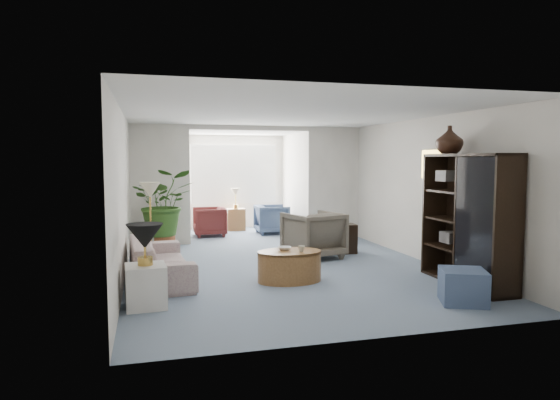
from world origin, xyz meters
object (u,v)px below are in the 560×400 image
object	(u,v)px
framed_picture	(433,164)
sofa	(160,260)
floor_lamp	(150,190)
sunroom_chair_maroon	(209,222)
sunroom_table	(236,219)
plant_pot	(165,244)
sunroom_chair_blue	(272,219)
cabinet_urn	(449,140)
table_lamp	(145,236)
wingback_chair	(313,235)
coffee_cup	(301,249)
entertainment_cabinet	(468,220)
ottoman	(463,286)
coffee_bowl	(284,248)
end_table	(146,286)
coffee_table	(290,266)
side_table_dark	(343,238)

from	to	relation	value
framed_picture	sofa	xyz separation A→B (m)	(-4.46, 0.13, -1.40)
floor_lamp	sunroom_chair_maroon	world-z (taller)	floor_lamp
sofa	sunroom_table	xyz separation A→B (m)	(1.96, 4.73, -0.03)
plant_pot	sunroom_chair_blue	size ratio (longest dim) A/B	0.53
sunroom_chair_blue	cabinet_urn	bearing A→B (deg)	-162.09
plant_pot	sunroom_table	bearing A→B (deg)	53.95
table_lamp	floor_lamp	xyz separation A→B (m)	(0.08, 2.74, 0.38)
floor_lamp	cabinet_urn	xyz separation A→B (m)	(4.34, -2.29, 0.83)
cabinet_urn	wingback_chair	bearing A→B (deg)	128.87
coffee_cup	entertainment_cabinet	distance (m)	2.40
floor_lamp	wingback_chair	xyz separation A→B (m)	(2.84, -0.43, -0.83)
wingback_chair	ottoman	world-z (taller)	wingback_chair
coffee_bowl	sunroom_table	world-z (taller)	sunroom_table
entertainment_cabinet	plant_pot	size ratio (longest dim) A/B	4.67
framed_picture	sofa	size ratio (longest dim) A/B	0.24
end_table	sofa	bearing A→B (deg)	81.57
wingback_chair	table_lamp	bearing A→B (deg)	23.04
ottoman	sunroom_chair_blue	world-z (taller)	sunroom_chair_blue
table_lamp	sunroom_chair_maroon	size ratio (longest dim) A/B	0.59
end_table	coffee_table	distance (m)	2.17
end_table	plant_pot	xyz separation A→B (m)	(0.34, 3.58, -0.10)
framed_picture	entertainment_cabinet	xyz separation A→B (m)	(-0.23, -1.28, -0.77)
floor_lamp	cabinet_urn	distance (m)	4.98
sofa	plant_pot	bearing A→B (deg)	-7.34
entertainment_cabinet	cabinet_urn	size ratio (longest dim) A/B	4.45
wingback_chair	side_table_dark	distance (m)	0.78
coffee_table	entertainment_cabinet	world-z (taller)	entertainment_cabinet
framed_picture	entertainment_cabinet	size ratio (longest dim) A/B	0.27
side_table_dark	ottoman	distance (m)	3.46
sofa	coffee_bowl	bearing A→B (deg)	-109.09
cabinet_urn	end_table	bearing A→B (deg)	-174.30
floor_lamp	entertainment_cabinet	xyz separation A→B (m)	(4.34, -2.79, -0.32)
wingback_chair	ottoman	bearing A→B (deg)	90.45
coffee_bowl	end_table	bearing A→B (deg)	-156.43
table_lamp	coffee_table	size ratio (longest dim) A/B	0.46
table_lamp	coffee_bowl	bearing A→B (deg)	23.57
coffee_cup	entertainment_cabinet	xyz separation A→B (m)	(2.25, -0.72, 0.44)
floor_lamp	wingback_chair	bearing A→B (deg)	-8.66
framed_picture	sunroom_table	world-z (taller)	framed_picture
framed_picture	table_lamp	distance (m)	4.88
end_table	entertainment_cabinet	size ratio (longest dim) A/B	0.28
side_table_dark	framed_picture	bearing A→B (deg)	-53.27
framed_picture	sunroom_chair_blue	world-z (taller)	framed_picture
coffee_bowl	cabinet_urn	size ratio (longest dim) A/B	0.47
table_lamp	side_table_dark	size ratio (longest dim) A/B	0.79
ottoman	end_table	bearing A→B (deg)	167.41
floor_lamp	coffee_bowl	xyz separation A→B (m)	(1.90, -1.87, -0.78)
wingback_chair	sunroom_chair_maroon	bearing A→B (deg)	-78.65
wingback_chair	floor_lamp	bearing A→B (deg)	-23.84
framed_picture	plant_pot	distance (m)	5.15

